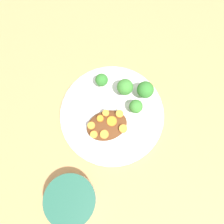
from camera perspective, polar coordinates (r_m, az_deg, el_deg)
name	(u,v)px	position (r m, az deg, el deg)	size (l,w,h in m)	color
ground_plane	(112,115)	(0.62, 0.00, -0.76)	(4.00, 4.00, 0.00)	tan
plate	(112,114)	(0.61, 0.00, -0.51)	(0.29, 0.29, 0.02)	silver
dip_bowl	(71,200)	(0.59, -10.75, -21.58)	(0.13, 0.13, 0.05)	white
stew_mound	(107,125)	(0.59, -1.34, -3.51)	(0.11, 0.08, 0.02)	#5B3319
broccoli_floret_0	(145,90)	(0.60, 8.68, 5.72)	(0.05, 0.05, 0.06)	#7FA85B
broccoli_floret_1	(125,87)	(0.59, 3.42, 6.45)	(0.04, 0.04, 0.06)	#759E51
broccoli_floret_2	(136,107)	(0.59, 6.25, 1.41)	(0.04, 0.04, 0.05)	#759E51
broccoli_floret_3	(103,80)	(0.61, -2.38, 8.41)	(0.04, 0.04, 0.05)	#7FA85B
carrot_slice_0	(100,119)	(0.58, -3.10, -1.72)	(0.02, 0.02, 0.01)	orange
carrot_slice_1	(104,134)	(0.57, -2.02, -5.86)	(0.02, 0.02, 0.01)	orange
carrot_slice_2	(120,114)	(0.58, 1.99, -0.47)	(0.02, 0.02, 0.01)	orange
carrot_slice_3	(123,129)	(0.57, 2.93, -4.36)	(0.02, 0.02, 0.01)	orange
carrot_slice_4	(91,126)	(0.58, -5.44, -3.56)	(0.02, 0.02, 0.01)	orange
carrot_slice_5	(112,121)	(0.58, -0.06, -2.41)	(0.03, 0.03, 0.00)	orange
carrot_slice_6	(94,134)	(0.57, -4.77, -5.88)	(0.02, 0.02, 0.00)	orange
carrot_slice_7	(106,114)	(0.58, -1.59, -0.45)	(0.02, 0.02, 0.01)	orange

